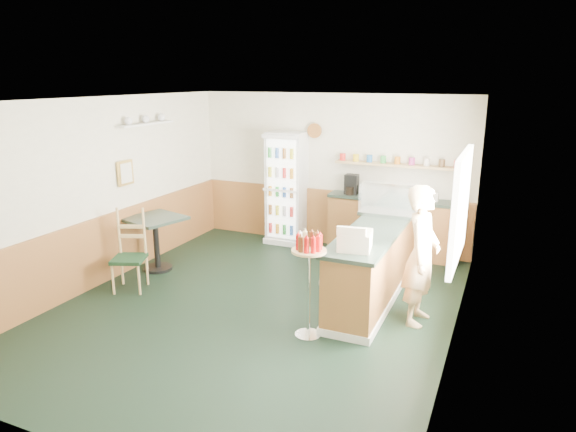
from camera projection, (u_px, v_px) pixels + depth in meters
The scene contains 13 objects.
ground at pixel (255, 307), 6.84m from camera, with size 6.00×6.00×0.00m, color black.
room_envelope at pixel (263, 183), 7.17m from camera, with size 5.04×6.02×2.72m.
service_counter at pixel (376, 263), 7.14m from camera, with size 0.68×3.01×1.01m.
back_counter at pixel (392, 224), 8.71m from camera, with size 2.24×0.42×1.69m.
drinks_fridge at pixel (286, 188), 9.29m from camera, with size 0.67×0.55×2.03m.
display_case at pixel (388, 200), 7.46m from camera, with size 0.80×0.42×0.46m.
cash_register at pixel (355, 240), 6.00m from camera, with size 0.37×0.39×0.21m, color beige.
shopkeeper at pixel (421, 256), 6.22m from camera, with size 0.58×0.42×1.74m, color tan.
condiment_stand at pixel (309, 267), 5.85m from camera, with size 0.40×0.40×1.26m.
newspaper_rack at pixel (350, 255), 7.17m from camera, with size 0.09×0.42×0.67m.
cafe_table at pixel (156, 233), 8.01m from camera, with size 0.97×0.97×0.86m.
cafe_chair at pixel (133, 247), 7.33m from camera, with size 0.56×0.57×1.16m.
dog_doorstop at pixel (325, 282), 7.35m from camera, with size 0.21×0.27×0.25m.
Camera 1 is at (2.92, -5.58, 2.96)m, focal length 32.00 mm.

